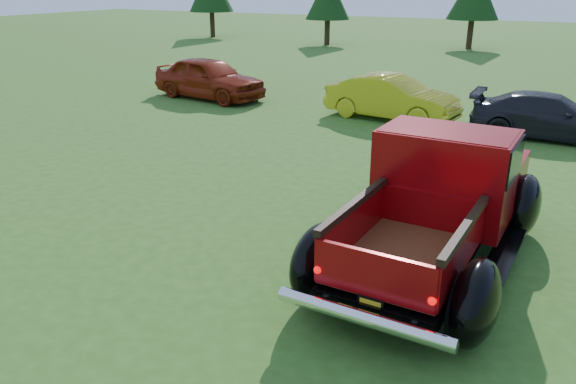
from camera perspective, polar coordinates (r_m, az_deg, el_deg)
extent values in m
plane|color=#305518|center=(8.90, -0.09, -6.99)|extent=(120.00, 120.00, 0.00)
cylinder|color=#332114|center=(45.11, -7.69, 16.52)|extent=(0.36, 0.36, 1.87)
cylinder|color=#332114|center=(39.37, 3.99, 15.90)|extent=(0.36, 0.36, 1.66)
cylinder|color=#332114|center=(38.70, 18.00, 15.00)|extent=(0.36, 0.36, 1.80)
cylinder|color=black|center=(7.69, 3.80, -8.07)|extent=(0.30, 0.89, 0.88)
cylinder|color=black|center=(7.19, 17.52, -11.32)|extent=(0.30, 0.89, 0.88)
cylinder|color=black|center=(10.69, 12.23, 0.00)|extent=(0.30, 0.89, 0.88)
cylinder|color=black|center=(10.33, 22.08, -1.83)|extent=(0.30, 0.89, 0.88)
cube|color=black|center=(8.91, 14.47, -4.10)|extent=(1.78, 5.23, 0.22)
cube|color=maroon|center=(10.41, 17.51, 1.88)|extent=(1.94, 1.73, 0.68)
cube|color=silver|center=(11.20, 18.52, 3.02)|extent=(1.76, 0.15, 0.55)
cube|color=maroon|center=(8.96, 15.63, 1.61)|extent=(2.01, 1.35, 1.43)
cube|color=black|center=(8.85, 15.87, 3.96)|extent=(2.05, 1.25, 0.55)
cube|color=maroon|center=(8.77, 16.06, 5.82)|extent=(1.92, 1.24, 0.09)
cube|color=brown|center=(7.64, 11.66, -6.65)|extent=(1.59, 2.27, 0.05)
cube|color=maroon|center=(7.74, 6.62, -3.59)|extent=(0.16, 2.20, 0.57)
cube|color=maroon|center=(7.35, 17.31, -5.84)|extent=(0.16, 2.20, 0.57)
cube|color=maroon|center=(8.48, 14.23, -1.89)|extent=(1.48, 0.12, 0.57)
cube|color=maroon|center=(6.58, 8.69, -8.34)|extent=(1.49, 0.14, 0.57)
cube|color=black|center=(7.61, 6.73, -1.26)|extent=(0.20, 2.20, 0.10)
cube|color=black|center=(7.21, 17.60, -3.42)|extent=(0.20, 2.20, 0.10)
ellipsoid|color=black|center=(7.67, 3.09, -7.01)|extent=(0.56, 1.19, 0.97)
ellipsoid|color=black|center=(7.11, 18.51, -10.60)|extent=(0.56, 1.19, 0.97)
ellipsoid|color=black|center=(10.67, 11.73, 0.77)|extent=(0.56, 1.19, 0.97)
ellipsoid|color=black|center=(10.28, 22.78, -1.27)|extent=(0.56, 1.19, 0.97)
cube|color=black|center=(9.21, 8.07, -3.68)|extent=(0.46, 2.32, 0.07)
cube|color=black|center=(8.75, 20.87, -6.32)|extent=(0.46, 2.32, 0.07)
cylinder|color=silver|center=(6.58, 7.57, -12.55)|extent=(2.15, 0.28, 0.18)
cube|color=black|center=(6.73, 8.38, -11.20)|extent=(0.33, 0.03, 0.16)
cube|color=gold|center=(6.72, 8.34, -11.24)|extent=(0.26, 0.02, 0.11)
sphere|color=#CC0505|center=(6.86, 3.03, -7.90)|extent=(0.10, 0.10, 0.10)
sphere|color=#CC0505|center=(6.43, 14.44, -10.68)|extent=(0.10, 0.10, 0.10)
imported|color=maroon|center=(21.26, -8.02, 11.41)|extent=(4.66, 2.45, 1.51)
imported|color=gold|center=(18.10, 10.50, 9.41)|extent=(4.30, 1.99, 1.37)
imported|color=black|center=(17.22, 25.05, 6.99)|extent=(4.22, 1.73, 1.22)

